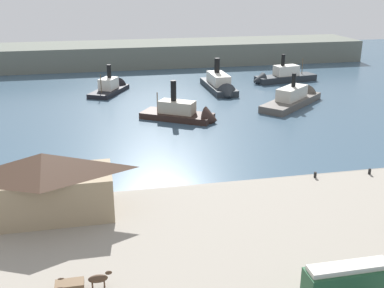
{
  "coord_description": "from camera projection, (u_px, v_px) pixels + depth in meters",
  "views": [
    {
      "loc": [
        -12.65,
        -67.27,
        31.15
      ],
      "look_at": [
        4.22,
        12.35,
        2.0
      ],
      "focal_mm": 43.58,
      "sensor_mm": 36.0,
      "label": 1
    }
  ],
  "objects": [
    {
      "name": "ground_plane",
      "position": [
        182.0,
        183.0,
        74.93
      ],
      "size": [
        320.0,
        320.0,
        0.0
      ],
      "primitive_type": "plane",
      "color": "#385166"
    },
    {
      "name": "quay_promenade",
      "position": [
        218.0,
        254.0,
        54.47
      ],
      "size": [
        110.0,
        36.0,
        1.2
      ],
      "primitive_type": "cube",
      "color": "gray",
      "rests_on": "ground"
    },
    {
      "name": "seawall_edge",
      "position": [
        187.0,
        189.0,
        71.45
      ],
      "size": [
        110.0,
        0.8,
        1.0
      ],
      "primitive_type": "cube",
      "color": "slate",
      "rests_on": "ground"
    },
    {
      "name": "ferry_shed_customs_shed",
      "position": [
        45.0,
        185.0,
        60.69
      ],
      "size": [
        17.61,
        8.33,
        8.88
      ],
      "color": "#998466",
      "rests_on": "quay_promenade"
    },
    {
      "name": "street_tram",
      "position": [
        347.0,
        282.0,
        44.39
      ],
      "size": [
        8.38,
        2.68,
        4.5
      ],
      "color": "#1E4C2D",
      "rests_on": "quay_promenade"
    },
    {
      "name": "horse_cart",
      "position": [
        80.0,
        282.0,
        47.01
      ],
      "size": [
        5.74,
        1.62,
        1.87
      ],
      "color": "brown",
      "rests_on": "quay_promenade"
    },
    {
      "name": "mooring_post_center_east",
      "position": [
        370.0,
        171.0,
        75.11
      ],
      "size": [
        0.44,
        0.44,
        0.9
      ],
      "primitive_type": "cylinder",
      "color": "black",
      "rests_on": "quay_promenade"
    },
    {
      "name": "mooring_post_center_west",
      "position": [
        315.0,
        175.0,
        73.85
      ],
      "size": [
        0.44,
        0.44,
        0.9
      ],
      "primitive_type": "cylinder",
      "color": "black",
      "rests_on": "quay_promenade"
    },
    {
      "name": "ferry_mid_harbor",
      "position": [
        296.0,
        98.0,
        121.98
      ],
      "size": [
        22.77,
        20.93,
        10.37
      ],
      "color": "#514C47",
      "rests_on": "ground"
    },
    {
      "name": "ferry_moored_west",
      "position": [
        186.0,
        114.0,
        107.48
      ],
      "size": [
        18.56,
        14.9,
        11.2
      ],
      "color": "black",
      "rests_on": "ground"
    },
    {
      "name": "ferry_moored_east",
      "position": [
        112.0,
        87.0,
        134.59
      ],
      "size": [
        12.91,
        17.62,
        10.13
      ],
      "color": "black",
      "rests_on": "ground"
    },
    {
      "name": "ferry_departing_north",
      "position": [
        221.0,
        86.0,
        134.24
      ],
      "size": [
        6.42,
        22.19,
        10.94
      ],
      "color": "#23282D",
      "rests_on": "ground"
    },
    {
      "name": "ferry_outer_harbor",
      "position": [
        280.0,
        77.0,
        146.59
      ],
      "size": [
        22.16,
        8.8,
        10.15
      ],
      "color": "#23282D",
      "rests_on": "ground"
    },
    {
      "name": "far_headland",
      "position": [
        127.0,
        54.0,
        174.89
      ],
      "size": [
        180.0,
        24.0,
        8.0
      ],
      "primitive_type": "cube",
      "color": "#60665B",
      "rests_on": "ground"
    }
  ]
}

